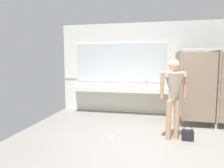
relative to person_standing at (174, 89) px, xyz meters
The scene contains 11 objects.
ground_plane 1.30m from the person_standing, 131.60° to the right, with size 6.05×6.00×0.10m, color gray.
wall_back 2.33m from the person_standing, 100.96° to the left, with size 6.05×0.12×2.86m, color silver.
wall_back_tile_band 2.24m from the person_standing, 101.27° to the left, with size 6.05×0.01×0.06m, color #9E937F.
vanity_counter 2.55m from the person_standing, 127.11° to the left, with size 3.04×0.54×0.96m.
mirror_panel 2.72m from the person_standing, 124.58° to the left, with size 2.94×0.02×1.24m, color silver.
bathroom_stalls 1.73m from the person_standing, 50.23° to the left, with size 1.80×1.35×1.96m.
person_standing is the anchor object (origin of this frame).
handbag 1.00m from the person_standing, ahead, with size 0.23×0.12×0.35m.
soap_dispenser 2.18m from the person_standing, 107.09° to the left, with size 0.07×0.07×0.20m.
paper_cup 2.34m from the person_standing, 126.41° to the left, with size 0.07×0.07×0.08m, color white.
floor_drain_cover 1.69m from the person_standing, behind, with size 0.14×0.14×0.01m, color #B7BABF.
Camera 1 is at (0.06, -3.85, 1.64)m, focal length 32.54 mm.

